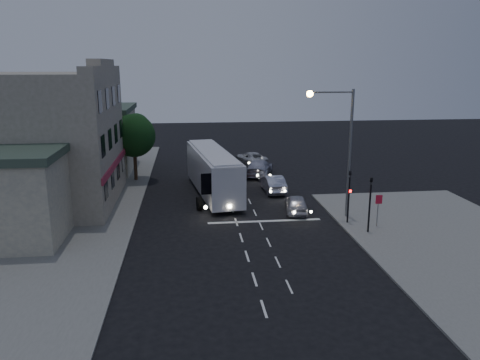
{
  "coord_description": "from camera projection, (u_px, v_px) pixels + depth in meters",
  "views": [
    {
      "loc": [
        -3.2,
        -28.85,
        10.74
      ],
      "look_at": [
        0.64,
        5.37,
        2.2
      ],
      "focal_mm": 35.0,
      "sensor_mm": 36.0,
      "label": 1
    }
  ],
  "objects": [
    {
      "name": "tour_bus",
      "position": [
        213.0,
        171.0,
        39.25
      ],
      "size": [
        4.23,
        12.57,
        3.78
      ],
      "rotation": [
        0.0,
        0.0,
        0.14
      ],
      "color": "silver",
      "rests_on": "ground"
    },
    {
      "name": "streetlight",
      "position": [
        341.0,
        139.0,
        32.29
      ],
      "size": [
        3.32,
        0.44,
        9.0
      ],
      "color": "slate",
      "rests_on": "sidewalk_near"
    },
    {
      "name": "sidewalk_far",
      "position": [
        66.0,
        203.0,
        37.05
      ],
      "size": [
        12.0,
        50.0,
        0.12
      ],
      "primitive_type": "cube",
      "color": "slate",
      "rests_on": "ground"
    },
    {
      "name": "road_markings",
      "position": [
        252.0,
        216.0,
        34.09
      ],
      "size": [
        8.0,
        30.55,
        0.01
      ],
      "color": "silver",
      "rests_on": "ground"
    },
    {
      "name": "sidewalk_near",
      "position": [
        460.0,
        246.0,
        28.29
      ],
      "size": [
        12.0,
        24.0,
        0.12
      ],
      "primitive_type": "cube",
      "color": "slate",
      "rests_on": "ground"
    },
    {
      "name": "low_building_south",
      "position": [
        0.0,
        197.0,
        27.98
      ],
      "size": [
        7.4,
        5.4,
        5.7
      ],
      "color": "gray",
      "rests_on": "sidewalk_far"
    },
    {
      "name": "ground",
      "position": [
        239.0,
        232.0,
        30.76
      ],
      "size": [
        120.0,
        120.0,
        0.0
      ],
      "primitive_type": "plane",
      "color": "black"
    },
    {
      "name": "car_sedan_b",
      "position": [
        259.0,
        167.0,
        46.44
      ],
      "size": [
        3.71,
        5.73,
        1.54
      ],
      "primitive_type": "imported",
      "rotation": [
        0.0,
        0.0,
        2.83
      ],
      "color": "#B0B2C3",
      "rests_on": "ground"
    },
    {
      "name": "car_sedan_c",
      "position": [
        251.0,
        158.0,
        51.65
      ],
      "size": [
        3.53,
        5.27,
        1.34
      ],
      "primitive_type": "imported",
      "rotation": [
        0.0,
        0.0,
        3.44
      ],
      "color": "silver",
      "rests_on": "ground"
    },
    {
      "name": "street_tree",
      "position": [
        134.0,
        134.0,
        43.28
      ],
      "size": [
        4.0,
        4.0,
        6.2
      ],
      "color": "black",
      "rests_on": "sidewalk_far"
    },
    {
      "name": "traffic_signal_main",
      "position": [
        349.0,
        190.0,
        31.75
      ],
      "size": [
        0.25,
        0.35,
        4.1
      ],
      "color": "black",
      "rests_on": "sidewalk_near"
    },
    {
      "name": "car_suv",
      "position": [
        296.0,
        204.0,
        34.77
      ],
      "size": [
        2.14,
        4.08,
        1.32
      ],
      "primitive_type": "imported",
      "rotation": [
        0.0,
        0.0,
        2.99
      ],
      "color": "#B2B2BA",
      "rests_on": "ground"
    },
    {
      "name": "low_building_north",
      "position": [
        87.0,
        138.0,
        47.77
      ],
      "size": [
        9.4,
        9.4,
        6.5
      ],
      "color": "gray",
      "rests_on": "sidewalk_far"
    },
    {
      "name": "regulatory_sign",
      "position": [
        378.0,
        205.0,
        31.15
      ],
      "size": [
        0.45,
        0.12,
        2.2
      ],
      "color": "slate",
      "rests_on": "sidewalk_near"
    },
    {
      "name": "traffic_signal_side",
      "position": [
        370.0,
        198.0,
        29.92
      ],
      "size": [
        0.18,
        0.15,
        4.1
      ],
      "color": "black",
      "rests_on": "sidewalk_near"
    },
    {
      "name": "car_sedan_a",
      "position": [
        273.0,
        183.0,
        40.39
      ],
      "size": [
        1.75,
        4.51,
        1.47
      ],
      "primitive_type": "imported",
      "rotation": [
        0.0,
        0.0,
        3.19
      ],
      "color": "silver",
      "rests_on": "ground"
    },
    {
      "name": "main_building",
      "position": [
        47.0,
        139.0,
        35.72
      ],
      "size": [
        10.12,
        12.0,
        11.0
      ],
      "color": "gray",
      "rests_on": "sidewalk_far"
    }
  ]
}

